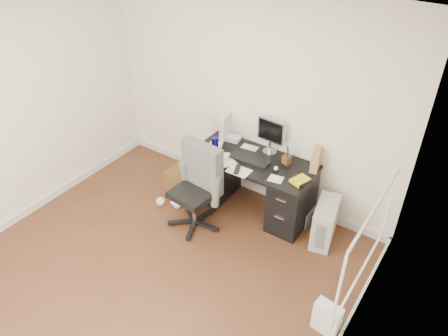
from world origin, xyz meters
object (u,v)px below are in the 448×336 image
at_px(desk, 252,183).
at_px(lcd_monitor, 271,136).
at_px(office_chair, 193,189).
at_px(keyboard, 250,160).
at_px(pc_tower, 325,222).
at_px(wicker_basket, 183,181).

bearing_deg(desk, lcd_monitor, 71.66).
relative_size(desk, office_chair, 1.40).
bearing_deg(office_chair, keyboard, 62.52).
relative_size(lcd_monitor, office_chair, 0.43).
distance_m(lcd_monitor, pc_tower, 1.20).
distance_m(desk, keyboard, 0.37).
bearing_deg(wicker_basket, keyboard, 11.33).
xyz_separation_m(lcd_monitor, pc_tower, (0.91, -0.27, -0.72)).
bearing_deg(wicker_basket, lcd_monitor, 25.18).
bearing_deg(pc_tower, wicker_basket, 174.22).
distance_m(desk, pc_tower, 1.01).
distance_m(lcd_monitor, office_chair, 1.13).
distance_m(lcd_monitor, wicker_basket, 1.39).
distance_m(desk, lcd_monitor, 0.64).
xyz_separation_m(pc_tower, wicker_basket, (-1.94, -0.21, -0.08)).
bearing_deg(desk, office_chair, -122.53).
distance_m(pc_tower, wicker_basket, 1.95).
bearing_deg(lcd_monitor, pc_tower, -12.71).
height_order(desk, office_chair, office_chair).
bearing_deg(keyboard, lcd_monitor, 67.41).
bearing_deg(lcd_monitor, wicker_basket, -151.22).
xyz_separation_m(lcd_monitor, wicker_basket, (-1.02, -0.48, -0.80)).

